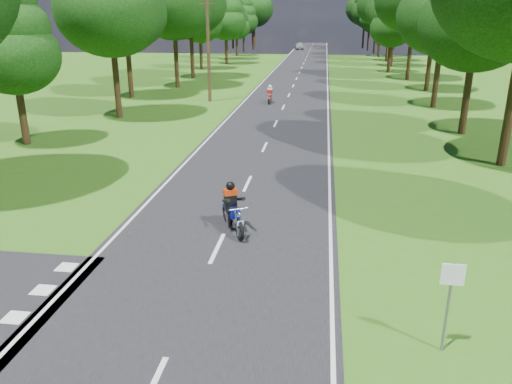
# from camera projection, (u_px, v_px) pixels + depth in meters

# --- Properties ---
(ground) EXTENTS (160.00, 160.00, 0.00)m
(ground) POSITION_uv_depth(u_px,v_px,m) (201.00, 283.00, 12.73)
(ground) COLOR #336216
(ground) RESTS_ON ground
(main_road) EXTENTS (7.00, 140.00, 0.02)m
(main_road) POSITION_uv_depth(u_px,v_px,m) (299.00, 73.00, 59.44)
(main_road) COLOR black
(main_road) RESTS_ON ground
(road_markings) EXTENTS (7.40, 140.00, 0.01)m
(road_markings) POSITION_uv_depth(u_px,v_px,m) (297.00, 74.00, 57.70)
(road_markings) COLOR silver
(road_markings) RESTS_ON main_road
(treeline) EXTENTS (40.00, 115.35, 14.78)m
(treeline) POSITION_uv_depth(u_px,v_px,m) (316.00, 1.00, 65.91)
(treeline) COLOR black
(treeline) RESTS_ON ground
(telegraph_pole) EXTENTS (1.20, 0.26, 8.00)m
(telegraph_pole) POSITION_uv_depth(u_px,v_px,m) (208.00, 48.00, 38.27)
(telegraph_pole) COLOR #382616
(telegraph_pole) RESTS_ON ground
(road_sign) EXTENTS (0.45, 0.07, 2.00)m
(road_sign) POSITION_uv_depth(u_px,v_px,m) (450.00, 293.00, 9.72)
(road_sign) COLOR slate
(road_sign) RESTS_ON ground
(rider_near_blue) EXTENTS (1.38, 1.96, 1.56)m
(rider_near_blue) POSITION_uv_depth(u_px,v_px,m) (232.00, 207.00, 15.55)
(rider_near_blue) COLOR #0D1793
(rider_near_blue) RESTS_ON main_road
(rider_far_red) EXTENTS (0.60, 1.68, 1.39)m
(rider_far_red) POSITION_uv_depth(u_px,v_px,m) (270.00, 94.00, 38.53)
(rider_far_red) COLOR #B80E24
(rider_far_red) RESTS_ON main_road
(distant_car) EXTENTS (2.19, 4.06, 1.31)m
(distant_car) POSITION_uv_depth(u_px,v_px,m) (299.00, 46.00, 99.71)
(distant_car) COLOR #B5B8BC
(distant_car) RESTS_ON main_road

